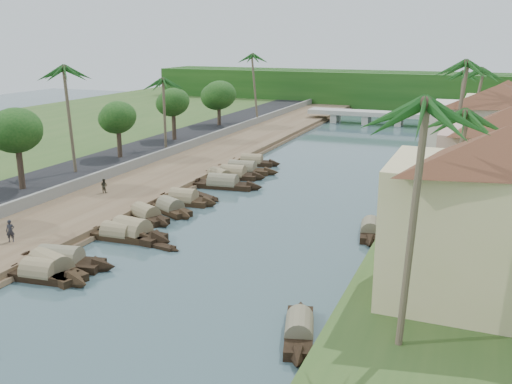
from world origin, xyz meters
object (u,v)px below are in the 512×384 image
at_px(sampan_1, 41,273).
at_px(person_near, 10,231).
at_px(bridge, 383,115).
at_px(building_near, 498,215).

distance_m(sampan_1, person_near, 6.71).
relative_size(bridge, building_near, 1.89).
height_order(bridge, sampan_1, bridge).
height_order(sampan_1, person_near, person_near).
relative_size(bridge, sampan_1, 3.99).
bearing_deg(person_near, sampan_1, -60.83).
bearing_deg(bridge, building_near, -75.61).
relative_size(building_near, sampan_1, 2.12).
bearing_deg(sampan_1, bridge, 76.88).
distance_m(building_near, sampan_1, 29.21).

